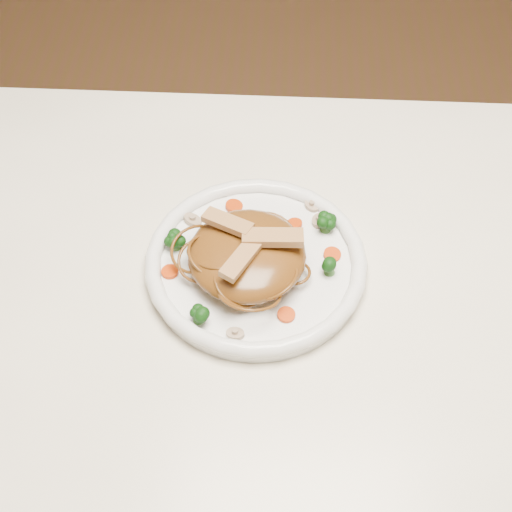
{
  "coord_description": "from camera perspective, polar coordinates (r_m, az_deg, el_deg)",
  "views": [
    {
      "loc": [
        -0.07,
        -0.51,
        1.5
      ],
      "look_at": [
        -0.09,
        0.06,
        0.78
      ],
      "focal_mm": 52.32,
      "sensor_mm": 36.0,
      "label": 1
    }
  ],
  "objects": [
    {
      "name": "carrot_1",
      "position": [
        0.92,
        -6.6,
        -1.2
      ],
      "size": [
        0.03,
        0.03,
        0.0
      ],
      "primitive_type": "cylinder",
      "rotation": [
        0.0,
        0.0,
        -0.35
      ],
      "color": "#B83206",
      "rests_on": "plate"
    },
    {
      "name": "chicken_a",
      "position": [
        0.88,
        1.29,
        1.43
      ],
      "size": [
        0.07,
        0.03,
        0.01
      ],
      "primitive_type": "cube",
      "rotation": [
        0.0,
        0.0,
        0.05
      ],
      "color": "tan",
      "rests_on": "noodle_mound"
    },
    {
      "name": "mushroom_2",
      "position": [
        0.97,
        -4.86,
        2.76
      ],
      "size": [
        0.03,
        0.03,
        0.01
      ],
      "primitive_type": "cylinder",
      "rotation": [
        0.0,
        0.0,
        -0.51
      ],
      "color": "#C0AB90",
      "rests_on": "plate"
    },
    {
      "name": "carrot_4",
      "position": [
        0.88,
        2.33,
        -4.51
      ],
      "size": [
        0.03,
        0.03,
        0.0
      ],
      "primitive_type": "cylinder",
      "rotation": [
        0.0,
        0.0,
        0.25
      ],
      "color": "#B83206",
      "rests_on": "plate"
    },
    {
      "name": "plate",
      "position": [
        0.93,
        -0.0,
        -0.84
      ],
      "size": [
        0.33,
        0.33,
        0.02
      ],
      "primitive_type": "cylinder",
      "rotation": [
        0.0,
        0.0,
        -0.22
      ],
      "color": "white",
      "rests_on": "table"
    },
    {
      "name": "broccoli_2",
      "position": [
        0.87,
        -4.45,
        -4.36
      ],
      "size": [
        0.03,
        0.03,
        0.03
      ],
      "primitive_type": null,
      "rotation": [
        0.0,
        0.0,
        0.22
      ],
      "color": "#0F3E0D",
      "rests_on": "plate"
    },
    {
      "name": "chicken_c",
      "position": [
        0.86,
        -1.18,
        -0.25
      ],
      "size": [
        0.05,
        0.07,
        0.01
      ],
      "primitive_type": "cube",
      "rotation": [
        0.0,
        0.0,
        4.22
      ],
      "color": "tan",
      "rests_on": "noodle_mound"
    },
    {
      "name": "table",
      "position": [
        0.99,
        5.32,
        -7.61
      ],
      "size": [
        1.2,
        0.8,
        0.75
      ],
      "color": "white",
      "rests_on": "ground"
    },
    {
      "name": "broccoli_3",
      "position": [
        0.91,
        5.69,
        -0.75
      ],
      "size": [
        0.03,
        0.03,
        0.03
      ],
      "primitive_type": null,
      "rotation": [
        0.0,
        0.0,
        -0.18
      ],
      "color": "#0F3E0D",
      "rests_on": "plate"
    },
    {
      "name": "carrot_2",
      "position": [
        0.94,
        5.85,
        0.1
      ],
      "size": [
        0.03,
        0.03,
        0.0
      ],
      "primitive_type": "cylinder",
      "rotation": [
        0.0,
        0.0,
        0.16
      ],
      "color": "#B83206",
      "rests_on": "plate"
    },
    {
      "name": "mushroom_0",
      "position": [
        0.86,
        -1.59,
        -5.96
      ],
      "size": [
        0.02,
        0.02,
        0.01
      ],
      "primitive_type": "cylinder",
      "rotation": [
        0.0,
        0.0,
        -0.13
      ],
      "color": "#C0AB90",
      "rests_on": "plate"
    },
    {
      "name": "mushroom_3",
      "position": [
        0.99,
        4.28,
        3.85
      ],
      "size": [
        0.03,
        0.03,
        0.01
      ],
      "primitive_type": "cylinder",
      "rotation": [
        0.0,
        0.0,
        2.34
      ],
      "color": "#C0AB90",
      "rests_on": "plate"
    },
    {
      "name": "noodle_mound",
      "position": [
        0.9,
        -0.71,
        0.07
      ],
      "size": [
        0.16,
        0.16,
        0.05
      ],
      "primitive_type": "ellipsoid",
      "rotation": [
        0.0,
        0.0,
        0.09
      ],
      "color": "brown",
      "rests_on": "plate"
    },
    {
      "name": "mushroom_1",
      "position": [
        0.97,
        4.8,
        2.72
      ],
      "size": [
        0.03,
        0.03,
        0.01
      ],
      "primitive_type": "cylinder",
      "rotation": [
        0.0,
        0.0,
        1.38
      ],
      "color": "#C0AB90",
      "rests_on": "plate"
    },
    {
      "name": "carrot_0",
      "position": [
        0.97,
        2.98,
        2.48
      ],
      "size": [
        0.03,
        0.03,
        0.0
      ],
      "primitive_type": "cylinder",
      "rotation": [
        0.0,
        0.0,
        0.4
      ],
      "color": "#B83206",
      "rests_on": "plate"
    },
    {
      "name": "broccoli_1",
      "position": [
        0.94,
        -6.21,
        1.3
      ],
      "size": [
        0.03,
        0.03,
        0.03
      ],
      "primitive_type": null,
      "rotation": [
        0.0,
        0.0,
        -0.15
      ],
      "color": "#0F3E0D",
      "rests_on": "plate"
    },
    {
      "name": "chicken_b",
      "position": [
        0.9,
        -2.18,
        2.57
      ],
      "size": [
        0.07,
        0.05,
        0.01
      ],
      "primitive_type": "cube",
      "rotation": [
        0.0,
        0.0,
        2.66
      ],
      "color": "tan",
      "rests_on": "noodle_mound"
    },
    {
      "name": "carrot_3",
      "position": [
        0.99,
        -1.69,
        3.84
      ],
      "size": [
        0.03,
        0.03,
        0.0
      ],
      "primitive_type": "cylinder",
      "rotation": [
        0.0,
        0.0,
        -0.42
      ],
      "color": "#B83206",
      "rests_on": "plate"
    },
    {
      "name": "broccoli_0",
      "position": [
        0.95,
        5.39,
        2.64
      ],
      "size": [
        0.03,
        0.03,
        0.03
      ],
      "primitive_type": null,
      "rotation": [
        0.0,
        0.0,
        -0.1
      ],
      "color": "#0F3E0D",
      "rests_on": "plate"
    }
  ]
}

